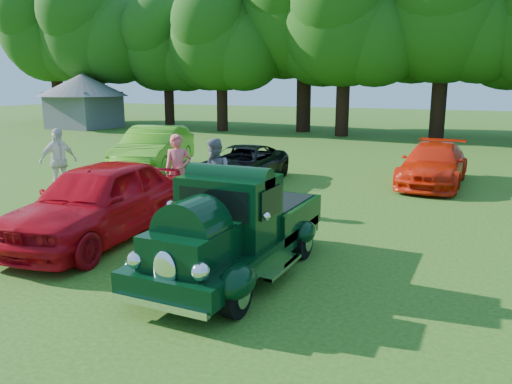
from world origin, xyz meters
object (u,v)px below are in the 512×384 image
at_px(back_car_orange, 433,164).
at_px(spectator_grey, 215,175).
at_px(spectator_white, 58,161).
at_px(gazebo, 83,95).
at_px(red_convertible, 99,201).
at_px(spectator_pink, 178,171).
at_px(back_car_black, 242,165).
at_px(hero_pickup, 236,231).
at_px(back_car_lime, 154,149).

xyz_separation_m(back_car_orange, spectator_grey, (-4.59, -5.97, 0.27)).
xyz_separation_m(spectator_white, gazebo, (-15.65, 17.28, 1.44)).
xyz_separation_m(red_convertible, spectator_pink, (-0.09, 3.04, 0.14)).
bearing_deg(back_car_black, back_car_orange, 18.57).
xyz_separation_m(back_car_orange, gazebo, (-25.45, 11.20, 1.74)).
xyz_separation_m(hero_pickup, back_car_orange, (2.16, 9.49, -0.09)).
bearing_deg(spectator_white, back_car_lime, 12.51).
height_order(back_car_black, spectator_pink, spectator_pink).
bearing_deg(spectator_pink, back_car_lime, 92.78).
bearing_deg(spectator_pink, spectator_white, 141.58).
xyz_separation_m(spectator_pink, spectator_white, (-4.11, -0.12, 0.01)).
relative_size(red_convertible, spectator_white, 2.48).
xyz_separation_m(back_car_lime, back_car_black, (3.89, -0.53, -0.22)).
bearing_deg(back_car_lime, back_car_orange, -7.63).
height_order(red_convertible, back_car_black, red_convertible).
xyz_separation_m(hero_pickup, spectator_white, (-7.64, 3.40, 0.21)).
bearing_deg(gazebo, spectator_grey, -39.46).
relative_size(hero_pickup, spectator_pink, 2.31).
bearing_deg(hero_pickup, spectator_grey, 124.73).
height_order(back_car_orange, spectator_white, spectator_white).
distance_m(back_car_lime, spectator_grey, 6.48).
height_order(back_car_orange, spectator_grey, spectator_grey).
height_order(back_car_orange, gazebo, gazebo).
height_order(back_car_black, spectator_grey, spectator_grey).
height_order(red_convertible, spectator_pink, spectator_pink).
distance_m(hero_pickup, gazebo, 31.19).
bearing_deg(back_car_lime, gazebo, 122.40).
relative_size(back_car_lime, gazebo, 0.78).
bearing_deg(spectator_grey, hero_pickup, -14.14).
relative_size(red_convertible, gazebo, 0.75).
bearing_deg(back_car_black, gazebo, 141.82).
relative_size(back_car_black, gazebo, 0.68).
relative_size(hero_pickup, spectator_grey, 2.39).
bearing_deg(red_convertible, hero_pickup, -14.05).
bearing_deg(back_car_lime, back_car_black, -26.10).
xyz_separation_m(spectator_grey, spectator_white, (-5.20, -0.11, 0.04)).
xyz_separation_m(back_car_black, back_car_orange, (5.67, 2.33, 0.06)).
relative_size(hero_pickup, gazebo, 0.69).
distance_m(back_car_black, spectator_white, 5.59).
distance_m(red_convertible, back_car_black, 6.68).
bearing_deg(back_car_lime, red_convertible, -79.53).
height_order(hero_pickup, gazebo, gazebo).
distance_m(red_convertible, spectator_white, 5.12).
distance_m(back_car_orange, spectator_white, 11.54).
relative_size(red_convertible, spectator_pink, 2.50).
height_order(spectator_pink, gazebo, gazebo).
bearing_deg(gazebo, spectator_white, -47.84).
relative_size(back_car_black, spectator_grey, 2.33).
height_order(hero_pickup, spectator_grey, spectator_grey).
distance_m(red_convertible, gazebo, 28.37).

